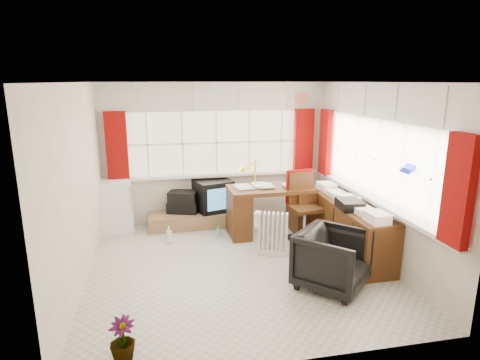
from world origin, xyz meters
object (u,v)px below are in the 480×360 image
Objects in this scene: credenza at (349,226)px; crt_tv at (213,195)px; mini_fridge at (115,206)px; radiator at (273,238)px; desk at (271,208)px; office_chair at (333,260)px; tv_bench at (189,220)px; task_chair at (302,203)px; desk_lamp at (255,168)px.

credenza is 2.69× the size of crt_tv.
radiator is at bearing -32.25° from mini_fridge.
office_chair is at bearing -82.13° from desk.
crt_tv is (0.46, 0.11, 0.40)m from tv_bench.
task_chair is at bearing -17.63° from mini_fridge.
radiator is at bearing -66.13° from crt_tv.
radiator is 0.88× the size of crt_tv.
desk is at bearing 53.76° from office_chair.
desk is 2.66m from mini_fridge.
radiator is 0.73× the size of mini_fridge.
desk_lamp is at bearing 93.21° from radiator.
mini_fridge is (-2.58, 0.66, -0.00)m from desk.
tv_bench is 1.56× the size of mini_fridge.
office_chair is at bearing -125.13° from credenza.
desk is at bearing 76.99° from radiator.
mini_fridge is at bearing 166.41° from desk_lamp.
task_chair reaches higher than tv_bench.
credenza reaches higher than desk.
credenza is at bearing 10.76° from office_chair.
office_chair is 0.58× the size of tv_bench.
crt_tv is at bearing 141.81° from desk.
crt_tv is at bearing 113.87° from radiator.
crt_tv is at bearing 69.50° from office_chair.
tv_bench is at bearing 146.29° from credenza.
credenza is (0.51, -0.64, -0.20)m from task_chair.
mini_fridge is (-3.53, 1.60, 0.05)m from credenza.
desk_lamp is 0.57× the size of office_chair.
office_chair is at bearing -42.17° from mini_fridge.
crt_tv is at bearing 138.24° from credenza.
task_chair reaches higher than crt_tv.
desk is at bearing 145.64° from task_chair.
crt_tv is 0.83× the size of mini_fridge.
radiator is at bearing -139.38° from task_chair.
task_chair is (0.44, -0.30, 0.15)m from desk.
task_chair is 0.56× the size of credenza.
desk_lamp is 0.70× the size of radiator.
mini_fridge is (-1.70, -0.03, -0.08)m from crt_tv.
desk_lamp reaches higher than task_chair.
office_chair is 0.41× the size of credenza.
office_chair is (-0.17, -1.62, -0.23)m from task_chair.
office_chair is 1.17m from radiator.
desk_lamp is 0.41× the size of task_chair.
credenza is at bearing -33.71° from tv_bench.
radiator is (-0.46, 1.07, -0.10)m from office_chair.
crt_tv is at bearing 143.05° from task_chair.
radiator is 1.16m from credenza.
tv_bench is at bearing 128.52° from radiator.
mini_fridge reaches higher than desk.
task_chair is (0.69, -0.40, -0.53)m from desk_lamp.
radiator is at bearing -103.01° from desk.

